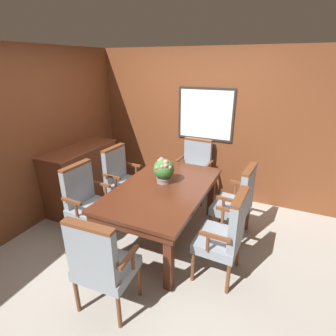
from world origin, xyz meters
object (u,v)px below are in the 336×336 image
object	(u,v)px
dining_table	(163,193)
chair_left_near	(86,199)
chair_left_far	(121,176)
sideboard_cabinet	(83,177)
chair_right_near	(226,233)
potted_plant	(164,170)
chair_head_near	(101,262)
chair_right_far	(238,200)
chair_head_far	(195,167)

from	to	relation	value
dining_table	chair_left_near	distance (m)	1.02
dining_table	chair_left_far	xyz separation A→B (m)	(-0.92, 0.39, -0.09)
dining_table	sideboard_cabinet	size ratio (longest dim) A/B	1.42
chair_right_near	potted_plant	world-z (taller)	potted_plant
chair_head_near	chair_right_far	xyz separation A→B (m)	(0.90, 1.67, 0.00)
chair_left_far	sideboard_cabinet	xyz separation A→B (m)	(-0.65, -0.14, -0.07)
sideboard_cabinet	chair_head_far	bearing A→B (deg)	32.61
chair_left_far	chair_left_near	size ratio (longest dim) A/B	1.00
chair_right_far	chair_right_near	size ratio (longest dim) A/B	1.00
chair_head_far	chair_right_far	world-z (taller)	same
chair_left_near	chair_right_far	distance (m)	1.98
chair_right_far	chair_right_near	xyz separation A→B (m)	(0.02, -0.77, 0.00)
chair_head_near	chair_right_near	bearing A→B (deg)	-138.45
chair_right_near	sideboard_cabinet	world-z (taller)	chair_right_near
chair_head_near	chair_right_near	world-z (taller)	same
chair_head_near	chair_right_near	size ratio (longest dim) A/B	1.00
dining_table	potted_plant	world-z (taller)	potted_plant
chair_head_far	sideboard_cabinet	xyz separation A→B (m)	(-1.57, -1.01, -0.07)
chair_head_far	potted_plant	size ratio (longest dim) A/B	3.07
sideboard_cabinet	chair_head_near	bearing A→B (deg)	-44.53
chair_right_near	potted_plant	bearing A→B (deg)	-115.52
chair_left_near	chair_right_near	size ratio (longest dim) A/B	1.00
dining_table	chair_right_far	xyz separation A→B (m)	(0.89, 0.39, -0.09)
dining_table	chair_right_near	size ratio (longest dim) A/B	1.75
dining_table	potted_plant	distance (m)	0.30
chair_head_near	chair_left_far	distance (m)	1.90
chair_left_near	sideboard_cabinet	bearing A→B (deg)	47.32
chair_right_near	potted_plant	xyz separation A→B (m)	(-0.95, 0.50, 0.36)
chair_right_near	chair_head_far	bearing A→B (deg)	-149.04
chair_head_near	chair_right_far	size ratio (longest dim) A/B	1.00
dining_table	chair_left_far	world-z (taller)	chair_left_far
chair_left_near	potted_plant	bearing A→B (deg)	-55.50
dining_table	chair_left_near	bearing A→B (deg)	-156.04
chair_left_near	chair_right_near	bearing A→B (deg)	-85.74
potted_plant	chair_head_far	bearing A→B (deg)	87.21
dining_table	chair_head_far	xyz separation A→B (m)	(0.01, 1.26, -0.09)
dining_table	chair_head_far	bearing A→B (deg)	89.66
chair_left_near	chair_right_far	size ratio (longest dim) A/B	1.00
dining_table	potted_plant	size ratio (longest dim) A/B	5.36
potted_plant	sideboard_cabinet	world-z (taller)	potted_plant
chair_head_far	chair_right_near	distance (m)	1.86
sideboard_cabinet	dining_table	bearing A→B (deg)	-9.06
dining_table	chair_right_near	world-z (taller)	chair_right_near
chair_right_far	chair_right_near	world-z (taller)	same
chair_head_near	potted_plant	size ratio (longest dim) A/B	3.07
chair_left_near	chair_head_far	bearing A→B (deg)	-26.01
chair_head_near	chair_left_near	xyz separation A→B (m)	(-0.91, 0.86, 0.00)
potted_plant	chair_right_near	bearing A→B (deg)	-27.73
chair_head_near	sideboard_cabinet	distance (m)	2.18
chair_left_far	sideboard_cabinet	bearing A→B (deg)	105.20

